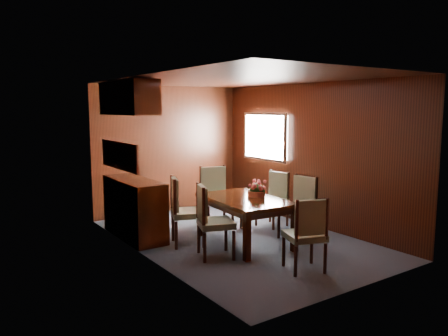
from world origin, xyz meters
TOP-DOWN VIEW (x-y plane):
  - ground at (0.00, 0.00)m, footprint 4.50×4.50m
  - room_shell at (-0.10, 0.33)m, footprint 3.06×4.52m
  - sideboard at (-1.25, 1.00)m, footprint 0.48×1.40m
  - dining_table at (-0.04, -0.22)m, footprint 1.01×1.51m
  - chair_left_near at (-0.79, -0.45)m, footprint 0.58×0.59m
  - chair_left_far at (-0.83, 0.23)m, footprint 0.60×0.61m
  - chair_right_near at (0.82, -0.49)m, footprint 0.49×0.51m
  - chair_right_far at (0.99, 0.29)m, footprint 0.48×0.50m
  - chair_head at (-0.12, -1.57)m, footprint 0.56×0.55m
  - chair_foot at (0.13, 0.83)m, footprint 0.58×0.57m
  - flower_centerpiece at (0.18, -0.21)m, footprint 0.28×0.28m

SIDE VIEW (x-z plane):
  - ground at x=0.00m, z-range 0.00..0.00m
  - sideboard at x=-1.25m, z-range 0.00..0.90m
  - chair_right_far at x=0.99m, z-range 0.05..0.97m
  - chair_head at x=-0.12m, z-range 0.05..0.98m
  - chair_right_near at x=0.82m, z-range 0.05..1.02m
  - chair_left_near at x=-0.79m, z-range 0.05..1.04m
  - chair_left_far at x=-0.83m, z-range 0.06..1.06m
  - chair_foot at x=0.13m, z-range 0.06..1.07m
  - dining_table at x=-0.04m, z-range 0.24..0.92m
  - flower_centerpiece at x=0.18m, z-range 0.67..0.96m
  - room_shell at x=-0.10m, z-range 0.43..2.84m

